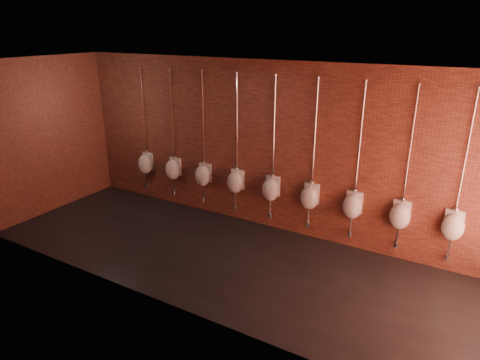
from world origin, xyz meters
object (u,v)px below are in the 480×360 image
object	(u,v)px
urinal_5	(310,196)
urinal_6	(353,205)
urinal_1	(173,169)
urinal_0	(145,163)
urinal_8	(453,226)
urinal_4	(271,189)
urinal_2	(203,175)
urinal_7	(400,215)
urinal_3	(235,181)

from	to	relation	value
urinal_5	urinal_6	xyz separation A→B (m)	(0.79, 0.00, 0.00)
urinal_1	urinal_0	bearing A→B (deg)	180.00
urinal_0	urinal_5	distance (m)	3.93
urinal_0	urinal_6	distance (m)	4.71
urinal_6	urinal_8	xyz separation A→B (m)	(1.57, 0.00, 0.00)
urinal_1	urinal_4	distance (m)	2.36
urinal_2	urinal_8	world-z (taller)	same
urinal_1	urinal_5	size ratio (longest dim) A/B	1.00
urinal_7	urinal_6	bearing A→B (deg)	180.00
urinal_3	urinal_4	distance (m)	0.79
urinal_0	urinal_2	distance (m)	1.57
urinal_1	urinal_5	bearing A→B (deg)	0.00
urinal_7	urinal_8	bearing A→B (deg)	0.00
urinal_1	urinal_3	size ratio (longest dim) A/B	1.00
urinal_2	urinal_8	size ratio (longest dim) A/B	1.00
urinal_5	urinal_7	bearing A→B (deg)	0.00
urinal_4	urinal_6	bearing A→B (deg)	0.00
urinal_5	urinal_7	world-z (taller)	same
urinal_3	urinal_6	world-z (taller)	same
urinal_1	urinal_6	xyz separation A→B (m)	(3.93, 0.00, 0.00)
urinal_0	urinal_4	size ratio (longest dim) A/B	1.00
urinal_6	urinal_0	bearing A→B (deg)	180.00
urinal_0	urinal_4	xyz separation A→B (m)	(3.14, 0.00, 0.00)
urinal_6	urinal_1	bearing A→B (deg)	180.00
urinal_0	urinal_5	xyz separation A→B (m)	(3.93, 0.00, 0.00)
urinal_1	urinal_3	xyz separation A→B (m)	(1.57, 0.00, 0.00)
urinal_3	urinal_8	bearing A→B (deg)	0.00
urinal_4	urinal_6	world-z (taller)	same
urinal_4	urinal_7	size ratio (longest dim) A/B	1.00
urinal_0	urinal_4	bearing A→B (deg)	0.00
urinal_0	urinal_8	size ratio (longest dim) A/B	1.00
urinal_1	urinal_4	xyz separation A→B (m)	(2.36, 0.00, 0.00)
urinal_4	urinal_8	world-z (taller)	same
urinal_3	urinal_6	size ratio (longest dim) A/B	1.00
urinal_2	urinal_4	bearing A→B (deg)	0.00
urinal_0	urinal_8	bearing A→B (deg)	0.00
urinal_5	urinal_7	xyz separation A→B (m)	(1.57, 0.00, 0.00)
urinal_3	urinal_5	xyz separation A→B (m)	(1.57, 0.00, 0.00)
urinal_1	urinal_8	bearing A→B (deg)	0.00
urinal_6	urinal_7	xyz separation A→B (m)	(0.79, 0.00, 0.00)
urinal_3	urinal_8	world-z (taller)	same
urinal_5	urinal_8	xyz separation A→B (m)	(2.36, 0.00, 0.00)
urinal_5	urinal_8	distance (m)	2.36
urinal_4	urinal_8	size ratio (longest dim) A/B	1.00
urinal_3	urinal_5	world-z (taller)	same
urinal_0	urinal_6	bearing A→B (deg)	0.00
urinal_4	urinal_8	xyz separation A→B (m)	(3.14, 0.00, 0.00)
urinal_2	urinal_5	world-z (taller)	same
urinal_3	urinal_7	bearing A→B (deg)	0.00
urinal_7	urinal_3	bearing A→B (deg)	180.00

